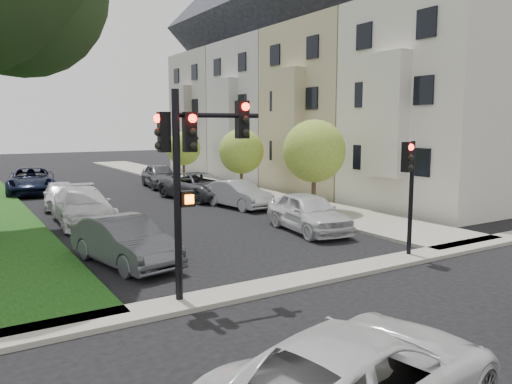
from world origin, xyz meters
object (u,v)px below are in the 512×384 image
car_parked_2 (199,186)px  car_parked_6 (83,206)px  car_cross_near (362,375)px  car_parked_0 (308,212)px  small_tree_a (314,151)px  car_parked_7 (60,195)px  car_parked_8 (31,181)px  car_parked_1 (238,194)px  traffic_signal_main (192,158)px  car_parked_5 (125,241)px  small_tree_c (184,149)px  small_tree_b (241,151)px  car_parked_3 (160,176)px  traffic_signal_secondary (409,177)px

car_parked_2 → car_parked_6: (-7.05, -3.73, 0.01)m
car_cross_near → car_parked_0: 12.42m
small_tree_a → car_cross_near: small_tree_a is taller
car_parked_6 → car_parked_0: bearing=-37.9°
car_parked_0 → car_parked_7: (-7.01, 10.85, -0.09)m
car_parked_7 → car_cross_near: bearing=-81.2°
car_parked_8 → car_parked_1: bearing=-45.4°
car_parked_2 → small_tree_a: bearing=-78.2°
traffic_signal_main → car_parked_5: 4.67m
traffic_signal_main → car_parked_2: traffic_signal_main is taller
small_tree_a → traffic_signal_main: 12.34m
car_parked_6 → small_tree_a: bearing=-14.1°
car_cross_near → car_parked_8: size_ratio=0.87×
small_tree_c → car_parked_1: small_tree_c is taller
car_cross_near → small_tree_a: bearing=-46.7°
car_parked_7 → car_parked_8: (-0.45, 6.37, 0.12)m
car_parked_7 → small_tree_b: bearing=2.2°
traffic_signal_main → car_parked_3: traffic_signal_main is taller
car_cross_near → car_parked_1: 18.13m
car_parked_3 → traffic_signal_secondary: bearing=-82.8°
car_parked_1 → car_parked_8: size_ratio=0.72×
car_parked_1 → car_parked_5: (-7.86, -7.06, 0.03)m
traffic_signal_main → car_cross_near: bearing=-90.8°
small_tree_b → car_parked_5: 14.69m
small_tree_b → car_parked_7: size_ratio=1.00×
small_tree_a → car_parked_3: 13.31m
small_tree_b → car_cross_near: 22.29m
small_tree_b → car_parked_2: 3.22m
small_tree_b → car_parked_8: size_ratio=0.69×
small_tree_a → car_parked_3: small_tree_a is taller
small_tree_a → small_tree_b: bearing=90.0°
car_parked_2 → car_parked_3: car_parked_3 is taller
traffic_signal_main → car_parked_3: (7.09, 20.61, -2.57)m
car_cross_near → car_parked_2: (7.04, 20.05, 0.05)m
car_parked_6 → car_parked_1: bearing=4.4°
car_parked_2 → car_parked_6: 7.97m
car_parked_0 → car_parked_5: bearing=-165.5°
small_tree_c → traffic_signal_main: (-9.62, -22.54, 0.94)m
car_parked_0 → car_parked_6: size_ratio=0.86×
traffic_signal_main → car_parked_3: bearing=71.0°
traffic_signal_secondary → car_parked_2: 14.58m
car_parked_6 → car_parked_7: car_parked_6 is taller
traffic_signal_main → car_parked_0: size_ratio=1.10×
car_parked_1 → car_parked_7: 8.79m
car_cross_near → car_parked_6: (-0.00, 16.32, 0.06)m
car_parked_0 → car_parked_3: 15.98m
small_tree_a → car_parked_0: small_tree_a is taller
car_parked_7 → car_parked_1: bearing=-22.7°
car_parked_8 → car_parked_6: bearing=-79.1°
car_parked_3 → car_parked_7: size_ratio=1.17×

